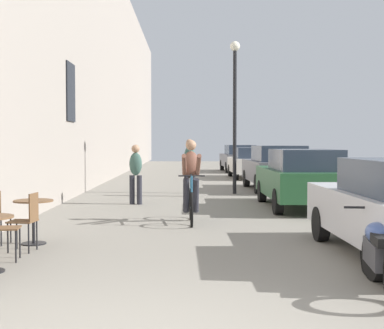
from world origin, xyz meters
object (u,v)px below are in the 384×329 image
at_px(parked_car_second, 301,178).
at_px(parked_car_fifth, 239,158).
at_px(cafe_chair_mid_toward_wall, 27,218).
at_px(parked_motorcycle, 380,254).
at_px(cyclist_on_bicycle, 191,183).
at_px(street_lamp, 235,97).
at_px(cafe_table_mid, 33,212).
at_px(cafe_chair_near_toward_street, 0,224).
at_px(parked_car_fourth, 250,162).
at_px(parked_car_third, 276,167).
at_px(pedestrian_near, 136,171).
at_px(pedestrian_mid, 190,164).

distance_m(parked_car_second, parked_car_fifth, 17.28).
relative_size(cafe_chair_mid_toward_wall, parked_motorcycle, 0.42).
distance_m(cyclist_on_bicycle, street_lamp, 6.89).
xyz_separation_m(cafe_table_mid, cyclist_on_bicycle, (2.59, 2.46, 0.29)).
relative_size(cafe_table_mid, parked_car_fifth, 0.17).
distance_m(street_lamp, parked_car_second, 4.76).
bearing_deg(cafe_chair_mid_toward_wall, cafe_chair_near_toward_street, -105.58).
height_order(cyclist_on_bicycle, parked_car_fourth, cyclist_on_bicycle).
relative_size(street_lamp, parked_motorcycle, 2.29).
bearing_deg(street_lamp, parked_car_third, 39.72).
bearing_deg(cafe_chair_near_toward_street, parked_car_fourth, 72.74).
relative_size(cafe_chair_near_toward_street, pedestrian_near, 0.56).
xyz_separation_m(cyclist_on_bicycle, parked_car_second, (2.80, 2.41, -0.04)).
bearing_deg(parked_car_third, pedestrian_mid, -144.34).
height_order(pedestrian_near, parked_motorcycle, pedestrian_near).
xyz_separation_m(cafe_chair_near_toward_street, cafe_table_mid, (0.11, 1.28, 0.00)).
bearing_deg(parked_car_third, parked_car_second, -92.25).
xyz_separation_m(street_lamp, parked_car_third, (1.55, 1.29, -2.30)).
relative_size(parked_car_third, parked_car_fifth, 1.01).
bearing_deg(parked_car_second, parked_car_fourth, 89.94).
relative_size(cafe_chair_near_toward_street, parked_car_third, 0.20).
bearing_deg(cyclist_on_bicycle, parked_car_second, 40.74).
bearing_deg(cafe_chair_near_toward_street, parked_car_second, 48.22).
xyz_separation_m(cyclist_on_bicycle, parked_car_fourth, (2.81, 13.98, -0.07)).
distance_m(pedestrian_near, parked_car_third, 6.21).
bearing_deg(cafe_chair_mid_toward_wall, pedestrian_near, 80.63).
relative_size(cafe_chair_mid_toward_wall, parked_car_fifth, 0.21).
height_order(pedestrian_near, pedestrian_mid, pedestrian_mid).
height_order(cyclist_on_bicycle, street_lamp, street_lamp).
height_order(cyclist_on_bicycle, pedestrian_near, cyclist_on_bicycle).
bearing_deg(cafe_chair_mid_toward_wall, cafe_table_mid, 97.06).
bearing_deg(pedestrian_near, cafe_table_mid, -101.07).
bearing_deg(pedestrian_near, parked_car_second, -11.79).
xyz_separation_m(cafe_chair_near_toward_street, cyclist_on_bicycle, (2.70, 3.74, 0.29)).
bearing_deg(cafe_chair_mid_toward_wall, cyclist_on_bicycle, 50.76).
bearing_deg(parked_car_second, parked_motorcycle, -95.24).
bearing_deg(street_lamp, pedestrian_near, -133.86).
relative_size(parked_car_second, parked_car_fifth, 0.97).
distance_m(pedestrian_near, parked_car_second, 4.35).
xyz_separation_m(pedestrian_mid, parked_car_fifth, (2.86, 14.23, -0.21)).
relative_size(cyclist_on_bicycle, parked_motorcycle, 0.82).
bearing_deg(street_lamp, cyclist_on_bicycle, -102.93).
xyz_separation_m(cyclist_on_bicycle, pedestrian_mid, (-0.01, 5.46, 0.18)).
relative_size(cafe_table_mid, parked_car_fourth, 0.18).
bearing_deg(cafe_table_mid, parked_car_third, 60.99).
height_order(cafe_table_mid, street_lamp, street_lamp).
distance_m(parked_car_second, parked_car_third, 5.21).
height_order(street_lamp, parked_car_third, street_lamp).
bearing_deg(pedestrian_mid, parked_car_second, -47.41).
bearing_deg(cafe_table_mid, pedestrian_mid, 71.95).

